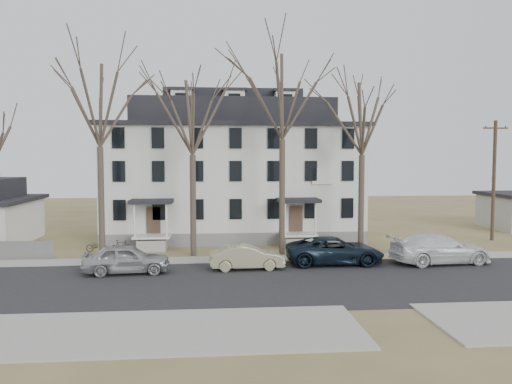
{
  "coord_description": "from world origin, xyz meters",
  "views": [
    {
      "loc": [
        -3.68,
        -23.62,
        6.56
      ],
      "look_at": [
        -0.84,
        9.0,
        4.32
      ],
      "focal_mm": 35.0,
      "sensor_mm": 36.0,
      "label": 1
    }
  ],
  "objects": [
    {
      "name": "car_silver",
      "position": [
        -8.58,
        4.77,
        0.83
      ],
      "size": [
        4.98,
        2.3,
        1.65
      ],
      "primitive_type": "imported",
      "rotation": [
        0.0,
        0.0,
        1.65
      ],
      "color": "#A9ABAC",
      "rests_on": "ground"
    },
    {
      "name": "bicycle_left",
      "position": [
        -11.7,
        11.38,
        0.4
      ],
      "size": [
        1.61,
        0.79,
        0.81
      ],
      "primitive_type": "imported",
      "rotation": [
        0.0,
        0.0,
        1.4
      ],
      "color": "black",
      "rests_on": "ground"
    },
    {
      "name": "bicycle_right",
      "position": [
        -9.98,
        10.85,
        0.46
      ],
      "size": [
        1.58,
        0.86,
        0.91
      ],
      "primitive_type": "imported",
      "rotation": [
        0.0,
        0.0,
        1.87
      ],
      "color": "black",
      "rests_on": "ground"
    },
    {
      "name": "tree_mid_right",
      "position": [
        6.5,
        9.8,
        9.6
      ],
      "size": [
        7.8,
        7.8,
        12.74
      ],
      "color": "#473B31",
      "rests_on": "ground"
    },
    {
      "name": "near_sidewalk_left",
      "position": [
        -8.0,
        -5.0,
        0.0
      ],
      "size": [
        20.0,
        5.0,
        0.08
      ],
      "primitive_type": "cube",
      "color": "#A09F97",
      "rests_on": "ground"
    },
    {
      "name": "car_white",
      "position": [
        10.31,
        5.84,
        0.9
      ],
      "size": [
        6.41,
        3.1,
        1.8
      ],
      "primitive_type": "imported",
      "rotation": [
        0.0,
        0.0,
        1.67
      ],
      "color": "silver",
      "rests_on": "ground"
    },
    {
      "name": "boarding_house",
      "position": [
        -2.0,
        17.95,
        5.38
      ],
      "size": [
        20.8,
        12.36,
        12.05
      ],
      "color": "slate",
      "rests_on": "ground"
    },
    {
      "name": "car_tan",
      "position": [
        -1.71,
        5.24,
        0.72
      ],
      "size": [
        4.41,
        1.68,
        1.43
      ],
      "primitive_type": "imported",
      "rotation": [
        0.0,
        0.0,
        1.61
      ],
      "color": "tan",
      "rests_on": "ground"
    },
    {
      "name": "main_road",
      "position": [
        0.0,
        2.0,
        0.0
      ],
      "size": [
        120.0,
        10.0,
        0.04
      ],
      "primitive_type": "cube",
      "color": "#27272A",
      "rests_on": "ground"
    },
    {
      "name": "ground",
      "position": [
        0.0,
        0.0,
        0.0
      ],
      "size": [
        120.0,
        120.0,
        0.0
      ],
      "primitive_type": "plane",
      "color": "olive",
      "rests_on": "ground"
    },
    {
      "name": "tree_mid_left",
      "position": [
        -5.0,
        9.8,
        9.6
      ],
      "size": [
        7.8,
        7.8,
        12.74
      ],
      "color": "#473B31",
      "rests_on": "ground"
    },
    {
      "name": "tree_far_left",
      "position": [
        -11.0,
        9.8,
        10.34
      ],
      "size": [
        8.4,
        8.4,
        13.72
      ],
      "color": "#473B31",
      "rests_on": "ground"
    },
    {
      "name": "yellow_curb",
      "position": [
        5.0,
        7.1,
        0.0
      ],
      "size": [
        14.0,
        0.25,
        0.06
      ],
      "primitive_type": "cube",
      "color": "gold",
      "rests_on": "ground"
    },
    {
      "name": "utility_pole_far",
      "position": [
        18.5,
        14.0,
        4.9
      ],
      "size": [
        2.0,
        0.28,
        9.5
      ],
      "color": "#3D3023",
      "rests_on": "ground"
    },
    {
      "name": "far_sidewalk",
      "position": [
        0.0,
        8.0,
        0.0
      ],
      "size": [
        120.0,
        2.0,
        0.08
      ],
      "primitive_type": "cube",
      "color": "#A09F97",
      "rests_on": "ground"
    },
    {
      "name": "car_navy",
      "position": [
        3.79,
        6.24,
        0.83
      ],
      "size": [
        6.02,
        2.84,
        1.66
      ],
      "primitive_type": "imported",
      "rotation": [
        0.0,
        0.0,
        1.56
      ],
      "color": "black",
      "rests_on": "ground"
    },
    {
      "name": "tree_center",
      "position": [
        1.0,
        9.8,
        11.08
      ],
      "size": [
        9.0,
        9.0,
        14.7
      ],
      "color": "#473B31",
      "rests_on": "ground"
    }
  ]
}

